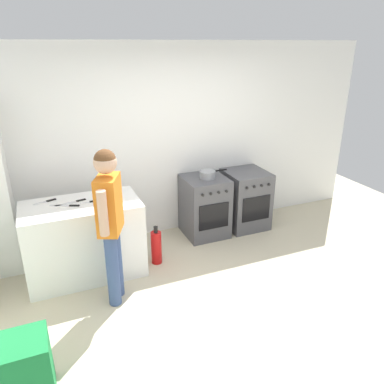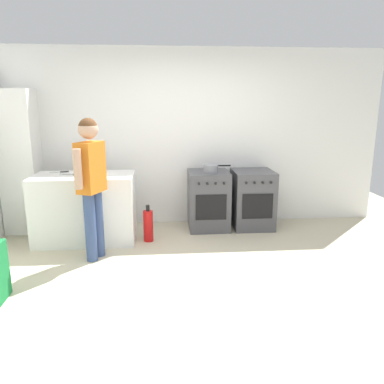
% 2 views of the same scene
% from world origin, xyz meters
% --- Properties ---
extents(ground_plane, '(8.00, 8.00, 0.00)m').
position_xyz_m(ground_plane, '(0.00, 0.00, 0.00)').
color(ground_plane, beige).
extents(back_wall, '(6.00, 0.10, 2.60)m').
position_xyz_m(back_wall, '(0.00, 1.95, 1.30)').
color(back_wall, white).
rests_on(back_wall, ground).
extents(counter_unit, '(1.30, 0.70, 0.90)m').
position_xyz_m(counter_unit, '(-1.35, 1.20, 0.45)').
color(counter_unit, white).
rests_on(counter_unit, ground).
extents(oven_left, '(0.58, 0.62, 0.85)m').
position_xyz_m(oven_left, '(0.35, 1.58, 0.43)').
color(oven_left, '#4C4C51').
rests_on(oven_left, ground).
extents(oven_right, '(0.58, 0.62, 0.85)m').
position_xyz_m(oven_right, '(1.01, 1.58, 0.43)').
color(oven_right, '#4C4C51').
rests_on(oven_right, ground).
extents(pot, '(0.40, 0.22, 0.10)m').
position_xyz_m(pot, '(0.38, 1.55, 0.90)').
color(pot, gray).
rests_on(pot, oven_left).
extents(knife_paring, '(0.21, 0.03, 0.01)m').
position_xyz_m(knife_paring, '(-1.22, 1.20, 0.91)').
color(knife_paring, silver).
rests_on(knife_paring, counter_unit).
extents(knife_carving, '(0.31, 0.16, 0.01)m').
position_xyz_m(knife_carving, '(-1.50, 1.20, 0.90)').
color(knife_carving, silver).
rests_on(knife_carving, counter_unit).
extents(knife_utility, '(0.25, 0.10, 0.01)m').
position_xyz_m(knife_utility, '(-1.70, 1.40, 0.90)').
color(knife_utility, silver).
rests_on(knife_utility, counter_unit).
extents(knife_bread, '(0.35, 0.10, 0.01)m').
position_xyz_m(knife_bread, '(-1.43, 1.27, 0.90)').
color(knife_bread, silver).
rests_on(knife_bread, counter_unit).
extents(person, '(0.32, 0.53, 1.66)m').
position_xyz_m(person, '(-1.13, 0.58, 0.99)').
color(person, '#384C7A').
rests_on(person, ground).
extents(fire_extinguisher, '(0.13, 0.13, 0.50)m').
position_xyz_m(fire_extinguisher, '(-0.52, 1.10, 0.22)').
color(fire_extinguisher, red).
rests_on(fire_extinguisher, ground).
extents(recycling_crate_upper, '(0.52, 0.36, 0.28)m').
position_xyz_m(recycling_crate_upper, '(-2.08, -0.38, 0.42)').
color(recycling_crate_upper, '#197238').
rests_on(recycling_crate_upper, recycling_crate_lower).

